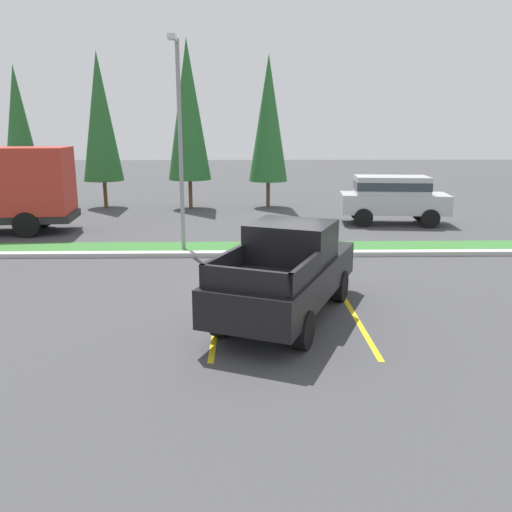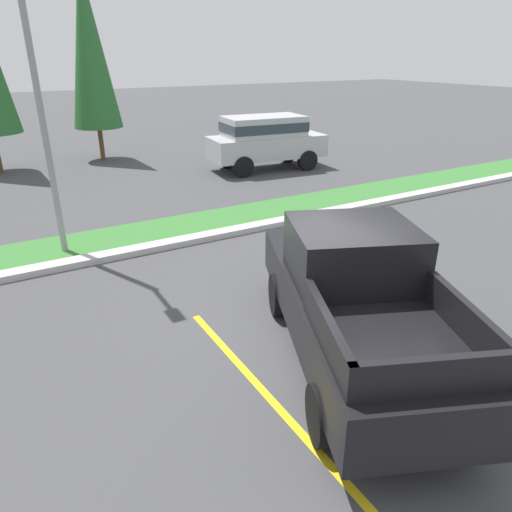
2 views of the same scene
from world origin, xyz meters
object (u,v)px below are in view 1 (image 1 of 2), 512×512
(cypress_tree_leftmost, at_px, (19,125))
(cypress_tree_right_inner, at_px, (268,119))
(cypress_tree_left_inner, at_px, (100,117))
(pickup_truck_main, at_px, (288,271))
(suv_distant, at_px, (393,196))
(cypress_tree_center, at_px, (188,110))
(street_light, at_px, (179,132))

(cypress_tree_leftmost, relative_size, cypress_tree_right_inner, 0.93)
(cypress_tree_leftmost, distance_m, cypress_tree_left_inner, 4.28)
(pickup_truck_main, relative_size, cypress_tree_left_inner, 0.70)
(suv_distant, distance_m, cypress_tree_leftmost, 19.23)
(suv_distant, xyz_separation_m, cypress_tree_leftmost, (-18.20, 5.40, 3.06))
(suv_distant, height_order, cypress_tree_left_inner, cypress_tree_left_inner)
(cypress_tree_leftmost, distance_m, cypress_tree_right_inner, 12.95)
(pickup_truck_main, height_order, cypress_tree_center, cypress_tree_center)
(street_light, bearing_deg, cypress_tree_leftmost, 132.14)
(street_light, xyz_separation_m, cypress_tree_center, (-0.73, 10.00, 1.01))
(street_light, bearing_deg, cypress_tree_left_inner, 116.92)
(cypress_tree_left_inner, bearing_deg, cypress_tree_center, -5.84)
(suv_distant, relative_size, cypress_tree_right_inner, 0.61)
(pickup_truck_main, height_order, cypress_tree_right_inner, cypress_tree_right_inner)
(cypress_tree_leftmost, height_order, cypress_tree_left_inner, cypress_tree_left_inner)
(cypress_tree_leftmost, height_order, cypress_tree_center, cypress_tree_center)
(pickup_truck_main, distance_m, cypress_tree_left_inner, 19.28)
(pickup_truck_main, xyz_separation_m, suv_distant, (5.55, 11.68, 0.20))
(pickup_truck_main, bearing_deg, cypress_tree_center, 102.98)
(cypress_tree_leftmost, xyz_separation_m, cypress_tree_right_inner, (12.95, -0.20, 0.30))
(cypress_tree_center, bearing_deg, pickup_truck_main, -77.02)
(street_light, xyz_separation_m, cypress_tree_leftmost, (-9.58, 10.58, 0.30))
(cypress_tree_right_inner, bearing_deg, pickup_truck_main, -91.02)
(suv_distant, relative_size, cypress_tree_center, 0.56)
(street_light, xyz_separation_m, cypress_tree_right_inner, (3.37, 10.39, 0.60))
(street_light, height_order, cypress_tree_right_inner, cypress_tree_right_inner)
(suv_distant, bearing_deg, pickup_truck_main, -115.42)
(pickup_truck_main, height_order, street_light, street_light)
(suv_distant, distance_m, cypress_tree_right_inner, 8.12)
(suv_distant, bearing_deg, street_light, -148.98)
(suv_distant, relative_size, cypress_tree_left_inner, 0.60)
(pickup_truck_main, distance_m, cypress_tree_center, 17.39)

